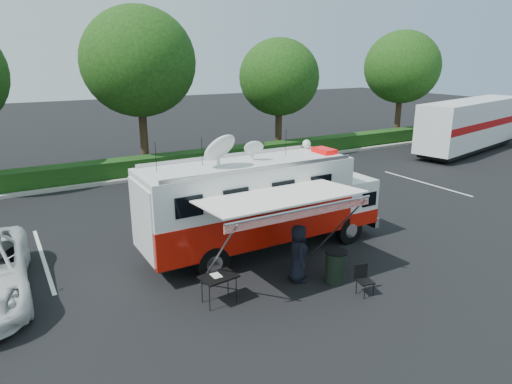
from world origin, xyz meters
TOP-DOWN VIEW (x-y plane):
  - ground_plane at (0.00, 0.00)m, footprint 120.00×120.00m
  - back_border at (1.14, 12.90)m, footprint 60.00×6.14m
  - stall_lines at (-0.50, 3.00)m, footprint 24.12×5.50m
  - command_truck at (-0.07, -0.00)m, footprint 8.19×2.25m
  - awning at (-0.80, -2.34)m, footprint 4.47×2.33m
  - person at (-0.27, -2.36)m, footprint 0.84×0.98m
  - folding_table at (-2.79, -2.36)m, footprint 1.00×0.76m
  - folding_chair at (0.82, -3.88)m, footprint 0.48×0.51m
  - trash_bin at (0.62, -2.97)m, footprint 0.64×0.64m
  - semi_trailer at (20.60, 7.08)m, footprint 11.41×4.74m

SIDE VIEW (x-z plane):
  - ground_plane at x=0.00m, z-range 0.00..0.00m
  - person at x=-0.27m, z-range -0.85..0.85m
  - stall_lines at x=-0.50m, z-range 0.00..0.01m
  - trash_bin at x=0.62m, z-range 0.00..0.95m
  - folding_chair at x=0.82m, z-range 0.07..0.92m
  - folding_table at x=-2.79m, z-range 0.34..1.14m
  - command_truck at x=-0.07m, z-range -0.28..3.65m
  - semi_trailer at x=20.60m, z-range 0.09..3.54m
  - awning at x=-0.80m, z-range 1.17..3.88m
  - back_border at x=1.14m, z-range 0.57..9.44m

